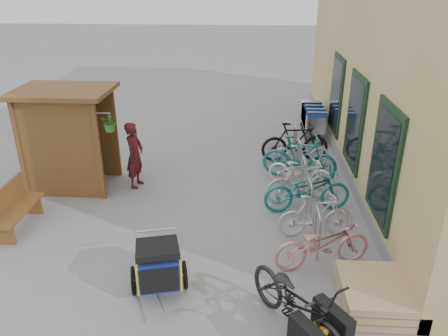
# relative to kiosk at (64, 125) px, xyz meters

# --- Properties ---
(ground) EXTENTS (80.00, 80.00, 0.00)m
(ground) POSITION_rel_kiosk_xyz_m (3.28, -2.47, -1.55)
(ground) COLOR gray
(kiosk) EXTENTS (2.49, 1.65, 2.40)m
(kiosk) POSITION_rel_kiosk_xyz_m (0.00, 0.00, 0.00)
(kiosk) COLOR brown
(kiosk) RESTS_ON ground
(bike_rack) EXTENTS (0.05, 5.35, 0.86)m
(bike_rack) POSITION_rel_kiosk_xyz_m (5.58, -0.07, -1.04)
(bike_rack) COLOR #A5A8AD
(bike_rack) RESTS_ON ground
(pallet_stack) EXTENTS (1.00, 1.20, 0.40)m
(pallet_stack) POSITION_rel_kiosk_xyz_m (6.28, -3.87, -1.34)
(pallet_stack) COLOR #A3835F
(pallet_stack) RESTS_ON ground
(bench) EXTENTS (0.46, 1.48, 0.93)m
(bench) POSITION_rel_kiosk_xyz_m (-0.40, -1.99, -1.08)
(bench) COLOR brown
(bench) RESTS_ON ground
(shopping_carts) EXTENTS (0.60, 2.02, 1.07)m
(shopping_carts) POSITION_rel_kiosk_xyz_m (6.28, 4.09, -0.93)
(shopping_carts) COLOR silver
(shopping_carts) RESTS_ON ground
(child_trailer) EXTENTS (0.98, 1.55, 0.89)m
(child_trailer) POSITION_rel_kiosk_xyz_m (2.89, -3.69, -1.06)
(child_trailer) COLOR navy
(child_trailer) RESTS_ON ground
(cargo_bike) EXTENTS (1.73, 2.10, 1.07)m
(cargo_bike) POSITION_rel_kiosk_xyz_m (5.04, -4.54, -1.02)
(cargo_bike) COLOR black
(cargo_bike) RESTS_ON ground
(person_kiosk) EXTENTS (0.49, 0.65, 1.62)m
(person_kiosk) POSITION_rel_kiosk_xyz_m (1.58, 0.09, -0.74)
(person_kiosk) COLOR maroon
(person_kiosk) RESTS_ON ground
(bike_0) EXTENTS (1.87, 1.09, 0.93)m
(bike_0) POSITION_rel_kiosk_xyz_m (5.61, -2.89, -1.09)
(bike_0) COLOR tan
(bike_0) RESTS_ON ground
(bike_1) EXTENTS (1.54, 0.62, 0.90)m
(bike_1) POSITION_rel_kiosk_xyz_m (5.62, -1.91, -1.10)
(bike_1) COLOR silver
(bike_1) RESTS_ON ground
(bike_2) EXTENTS (1.98, 0.98, 1.00)m
(bike_2) POSITION_rel_kiosk_xyz_m (5.57, -0.89, -1.05)
(bike_2) COLOR #1C6F71
(bike_2) RESTS_ON ground
(bike_3) EXTENTS (1.73, 0.93, 1.00)m
(bike_3) POSITION_rel_kiosk_xyz_m (5.48, -0.50, -1.05)
(bike_3) COLOR silver
(bike_3) RESTS_ON ground
(bike_4) EXTENTS (1.68, 1.06, 0.83)m
(bike_4) POSITION_rel_kiosk_xyz_m (5.55, 0.31, -1.14)
(bike_4) COLOR white
(bike_4) RESTS_ON ground
(bike_5) EXTENTS (1.93, 0.91, 1.12)m
(bike_5) POSITION_rel_kiosk_xyz_m (5.56, 0.78, -0.99)
(bike_5) COLOR #1C6F71
(bike_5) RESTS_ON ground
(bike_6) EXTENTS (1.58, 0.66, 0.81)m
(bike_6) POSITION_rel_kiosk_xyz_m (5.68, 1.60, -1.15)
(bike_6) COLOR silver
(bike_6) RESTS_ON ground
(bike_7) EXTENTS (1.90, 0.75, 1.11)m
(bike_7) POSITION_rel_kiosk_xyz_m (5.55, 1.89, -1.00)
(bike_7) COLOR black
(bike_7) RESTS_ON ground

